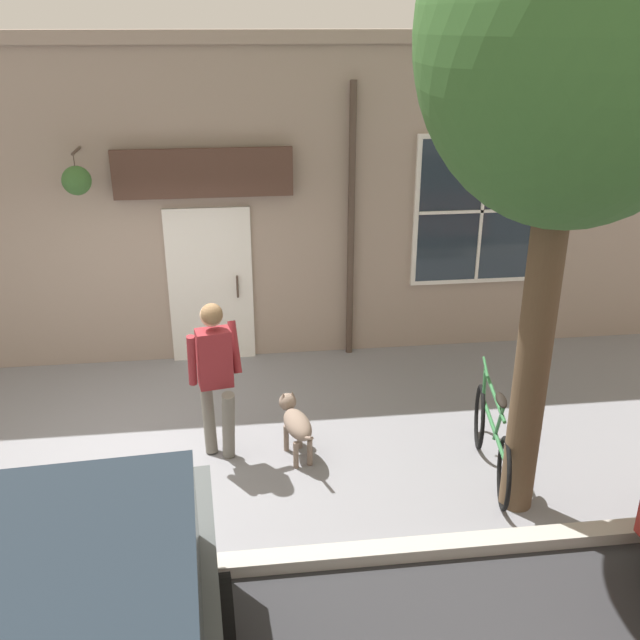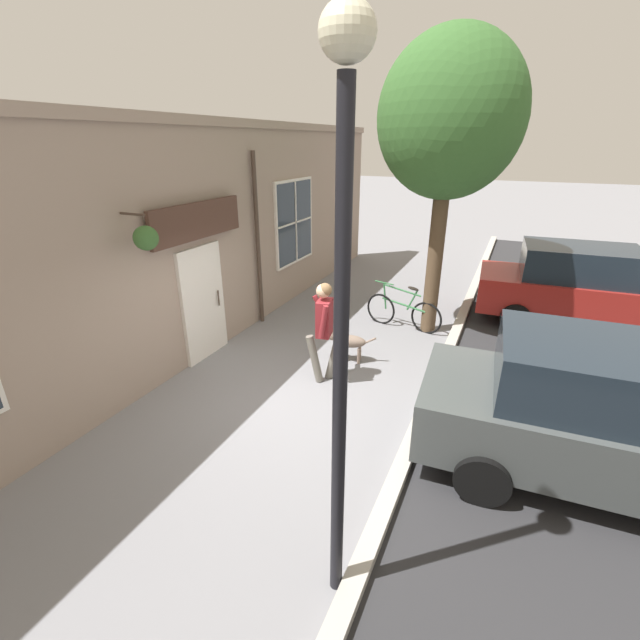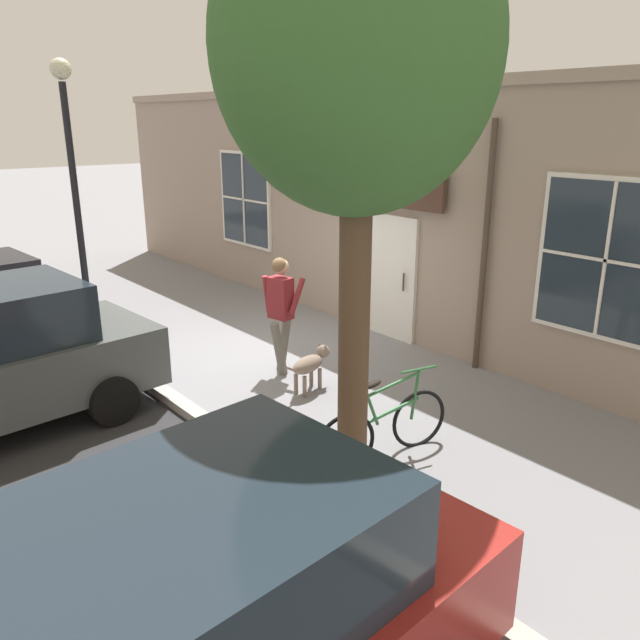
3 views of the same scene
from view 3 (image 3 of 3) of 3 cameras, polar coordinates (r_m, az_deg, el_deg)
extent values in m
plane|color=gray|center=(10.04, -4.85, -3.19)|extent=(90.00, 90.00, 0.00)
cube|color=#B2ADA3|center=(9.11, -15.22, -5.65)|extent=(0.20, 28.00, 0.12)
cube|color=gray|center=(11.00, 5.03, 9.51)|extent=(0.30, 18.00, 4.02)
cube|color=gray|center=(10.90, 5.34, 20.44)|extent=(0.42, 18.00, 0.16)
cube|color=white|center=(10.65, 6.57, 3.91)|extent=(0.10, 1.10, 2.10)
cube|color=#232D38|center=(10.64, 6.45, 3.62)|extent=(0.03, 0.90, 1.90)
cylinder|color=#47382D|center=(10.35, 7.63, 3.47)|extent=(0.03, 0.03, 0.30)
cube|color=#4C3328|center=(10.32, 6.48, 11.93)|extent=(0.08, 2.20, 0.60)
cylinder|color=#47382D|center=(9.29, 14.82, 6.19)|extent=(0.09, 0.09, 3.62)
cylinder|color=#47382D|center=(11.26, 0.60, 14.16)|extent=(0.44, 0.04, 0.04)
cylinder|color=#47382D|center=(11.16, -0.12, 13.20)|extent=(0.01, 0.01, 0.34)
cone|color=#2D2823|center=(11.18, -0.12, 12.07)|extent=(0.32, 0.32, 0.18)
sphere|color=#3D6B33|center=(11.17, -0.12, 12.53)|extent=(0.34, 0.34, 0.34)
cube|color=white|center=(13.83, -6.82, 10.89)|extent=(0.08, 1.82, 2.02)
cube|color=#232D38|center=(13.81, -6.92, 10.88)|extent=(0.03, 1.70, 1.90)
cube|color=white|center=(13.80, -6.99, 10.87)|extent=(0.04, 0.04, 1.90)
cube|color=white|center=(13.80, -6.99, 10.87)|extent=(0.04, 1.70, 0.04)
cube|color=white|center=(8.46, 24.80, 5.00)|extent=(0.08, 1.82, 2.02)
cube|color=#232D38|center=(8.43, 24.71, 4.97)|extent=(0.03, 1.70, 1.90)
cube|color=white|center=(8.42, 24.65, 4.95)|extent=(0.04, 0.04, 1.90)
cube|color=white|center=(8.42, 24.65, 4.95)|extent=(0.04, 1.70, 0.04)
cylinder|color=#6B665B|center=(9.39, -3.29, -1.95)|extent=(0.32, 0.18, 0.85)
cylinder|color=#6B665B|center=(9.09, -3.80, -2.64)|extent=(0.32, 0.18, 0.85)
cube|color=maroon|center=(9.02, -3.63, 2.03)|extent=(0.28, 0.37, 0.61)
sphere|color=tan|center=(8.92, -3.60, 4.90)|extent=(0.23, 0.23, 0.23)
sphere|color=brown|center=(8.89, -3.73, 5.01)|extent=(0.22, 0.22, 0.22)
cylinder|color=maroon|center=(9.14, -4.86, 2.37)|extent=(0.17, 0.11, 0.57)
cylinder|color=maroon|center=(8.93, -2.11, 2.19)|extent=(0.34, 0.14, 0.52)
ellipsoid|color=#7F6B5B|center=(8.55, -1.12, -4.09)|extent=(0.61, 0.37, 0.23)
cylinder|color=#7F6B5B|center=(8.81, -0.81, -5.16)|extent=(0.06, 0.06, 0.30)
cylinder|color=#7F6B5B|center=(8.73, -0.02, -5.40)|extent=(0.06, 0.06, 0.30)
cylinder|color=#7F6B5B|center=(8.57, -2.22, -5.86)|extent=(0.06, 0.06, 0.30)
cylinder|color=#7F6B5B|center=(8.48, -1.42, -6.11)|extent=(0.06, 0.06, 0.30)
sphere|color=#7F6B5B|center=(8.77, 0.27, -2.89)|extent=(0.19, 0.19, 0.19)
cone|color=#7F6B5B|center=(8.86, 0.70, -2.81)|extent=(0.12, 0.11, 0.09)
cone|color=#7F6B5B|center=(8.76, -0.03, -2.29)|extent=(0.06, 0.06, 0.07)
cone|color=#7F6B5B|center=(8.70, 0.49, -2.43)|extent=(0.06, 0.06, 0.07)
cylinder|color=#7F6B5B|center=(8.27, -2.69, -4.51)|extent=(0.21, 0.08, 0.14)
cylinder|color=brown|center=(6.07, 3.13, -0.98)|extent=(0.31, 0.31, 3.27)
ellipsoid|color=#38662D|center=(5.78, 3.59, 23.75)|extent=(2.63, 2.36, 2.89)
sphere|color=#38662D|center=(5.91, 4.05, 19.14)|extent=(1.30, 1.30, 1.30)
torus|color=black|center=(7.30, 9.02, -8.93)|extent=(0.69, 0.22, 0.70)
torus|color=black|center=(6.71, 2.33, -11.27)|extent=(0.69, 0.22, 0.70)
cylinder|color=#33723F|center=(6.90, 5.88, -8.60)|extent=(0.98, 0.15, 0.18)
cylinder|color=#33723F|center=(6.74, 4.72, -7.93)|extent=(0.22, 0.06, 0.48)
cylinder|color=#33723F|center=(6.80, 6.30, -6.07)|extent=(0.83, 0.12, 0.15)
cylinder|color=#33723F|center=(7.12, 8.68, -6.80)|extent=(0.12, 0.05, 0.58)
cylinder|color=#33723F|center=(7.02, 9.01, -4.50)|extent=(0.45, 0.14, 0.03)
ellipsoid|color=black|center=(6.63, 4.77, -5.91)|extent=(0.26, 0.13, 0.09)
cylinder|color=black|center=(12.92, -27.11, 1.12)|extent=(0.63, 0.22, 0.62)
cylinder|color=black|center=(8.11, -18.35, -7.02)|extent=(0.63, 0.22, 0.62)
cylinder|color=black|center=(9.63, -22.95, -3.58)|extent=(0.63, 0.22, 0.62)
cube|color=#1E2833|center=(3.54, -12.10, -20.73)|extent=(2.33, 1.69, 0.68)
cylinder|color=black|center=(5.28, -5.71, -20.72)|extent=(0.63, 0.22, 0.62)
cylinder|color=black|center=(11.01, -21.24, 8.72)|extent=(0.11, 0.11, 4.15)
sphere|color=beige|center=(10.93, -22.64, 20.44)|extent=(0.32, 0.32, 0.32)
camera|label=1|loc=(6.91, -54.65, 16.50)|focal=40.00mm
camera|label=2|loc=(13.08, -30.25, 16.41)|focal=24.00mm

